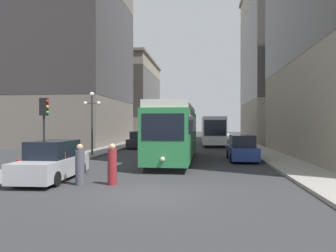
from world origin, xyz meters
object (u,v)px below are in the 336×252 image
parked_car_right_far (242,149)px  parked_car_left_mid (53,162)px  lamp_post_left_near (92,113)px  fire_hydrant (19,168)px  pedestrian_crossing_far (62,165)px  streetcar (175,131)px  parked_car_left_near (139,140)px  pedestrian_crossing_near (112,166)px  traffic_light_near_left (44,114)px  transit_bus (213,129)px  pedestrian_on_sidewalk (80,166)px

parked_car_right_far → parked_car_left_mid: bearing=42.5°
lamp_post_left_near → fire_hydrant: bearing=-89.1°
fire_hydrant → parked_car_left_mid: bearing=-2.2°
pedestrian_crossing_far → lamp_post_left_near: size_ratio=0.31×
streetcar → lamp_post_left_near: bearing=165.0°
parked_car_left_near → pedestrian_crossing_far: (0.64, -19.64, -0.11)m
parked_car_left_near → pedestrian_crossing_near: 20.26m
parked_car_left_near → traffic_light_near_left: (-1.68, -16.89, 2.28)m
streetcar → parked_car_left_near: (-4.92, 10.98, -1.26)m
transit_bus → pedestrian_crossing_far: bearing=-107.1°
transit_bus → parked_car_left_mid: size_ratio=2.35×
parked_car_right_far → parked_car_left_near: bearing=-47.0°
parked_car_left_near → pedestrian_on_sidewalk: 20.31m
pedestrian_crossing_far → traffic_light_near_left: (-2.32, 2.74, 2.39)m
parked_car_left_near → pedestrian_on_sidewalk: (1.74, -20.24, -0.03)m
transit_bus → pedestrian_on_sidewalk: bearing=-104.5°
pedestrian_crossing_near → parked_car_left_mid: bearing=148.5°
streetcar → transit_bus: 17.45m
parked_car_right_far → fire_hydrant: (-11.40, -8.80, -0.32)m
pedestrian_on_sidewalk → traffic_light_near_left: size_ratio=0.45×
parked_car_left_mid → parked_car_right_far: 13.12m
streetcar → fire_hydrant: size_ratio=16.84×
streetcar → transit_bus: streetcar is taller
pedestrian_crossing_near → fire_hydrant: 4.92m
parked_car_left_mid → lamp_post_left_near: size_ratio=1.00×
lamp_post_left_near → pedestrian_crossing_far: bearing=-76.4°
traffic_light_near_left → pedestrian_on_sidewalk: bearing=-44.3°
parked_car_left_near → parked_car_right_far: same height
streetcar → parked_car_left_near: size_ratio=2.89×
pedestrian_crossing_near → traffic_light_near_left: bearing=130.1°
streetcar → transit_bus: bearing=80.1°
parked_car_left_near → pedestrian_crossing_far: size_ratio=2.77×
pedestrian_crossing_far → parked_car_left_near: bearing=-42.3°
fire_hydrant → lamp_post_left_near: bearing=90.9°
parked_car_right_far → lamp_post_left_near: bearing=-6.1°
parked_car_left_mid → traffic_light_near_left: 3.66m
transit_bus → pedestrian_crossing_near: transit_bus is taller
parked_car_left_near → parked_car_left_mid: size_ratio=0.87×
transit_bus → parked_car_right_far: transit_bus is taller
pedestrian_crossing_near → fire_hydrant: size_ratio=2.35×
pedestrian_crossing_far → traffic_light_near_left: 4.32m
pedestrian_crossing_near → pedestrian_on_sidewalk: bearing=172.5°
pedestrian_on_sidewalk → traffic_light_near_left: traffic_light_near_left is taller
parked_car_right_far → streetcar: bearing=7.7°
streetcar → parked_car_right_far: bearing=8.1°
traffic_light_near_left → fire_hydrant: 3.43m
transit_bus → pedestrian_crossing_near: 26.69m
streetcar → parked_car_right_far: 4.94m
pedestrian_on_sidewalk → fire_hydrant: size_ratio=2.33×
transit_bus → parked_car_left_mid: 26.65m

